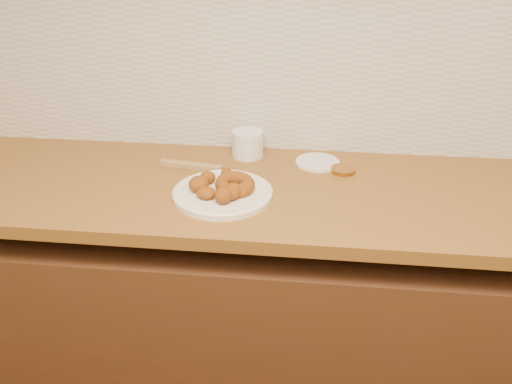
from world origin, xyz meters
TOP-DOWN VIEW (x-y plane):
  - wall_back at (0.00, 2.00)m, footprint 4.00×0.02m
  - base_cabinet at (0.00, 1.69)m, footprint 3.60×0.60m
  - butcher_block at (-0.65, 1.69)m, footprint 2.30×0.62m
  - backsplash at (0.00, 1.99)m, footprint 3.60×0.02m
  - donut_plate at (-0.42, 1.61)m, footprint 0.29×0.29m
  - ring_donut at (-0.39, 1.62)m, footprint 0.17×0.17m
  - fried_dough_chunks at (-0.44, 1.59)m, footprint 0.18×0.20m
  - plastic_tub at (-0.39, 1.91)m, footprint 0.13×0.13m
  - tub_lid at (-0.15, 1.87)m, footprint 0.14×0.14m
  - brass_jar_lid at (-0.07, 1.82)m, footprint 0.08×0.08m
  - wooden_utensil at (-0.56, 1.79)m, footprint 0.21×0.06m

SIDE VIEW (x-z plane):
  - base_cabinet at x=0.00m, z-range 0.00..0.77m
  - butcher_block at x=-0.65m, z-range 0.86..0.90m
  - tub_lid at x=-0.15m, z-range 0.90..0.91m
  - brass_jar_lid at x=-0.07m, z-range 0.90..0.91m
  - wooden_utensil at x=-0.56m, z-range 0.90..0.92m
  - donut_plate at x=-0.42m, z-range 0.90..0.92m
  - ring_donut at x=-0.39m, z-range 0.91..0.96m
  - fried_dough_chunks at x=-0.44m, z-range 0.91..0.96m
  - plastic_tub at x=-0.39m, z-range 0.90..0.99m
  - backsplash at x=0.00m, z-range 0.90..1.50m
  - wall_back at x=0.00m, z-range 0.00..2.70m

